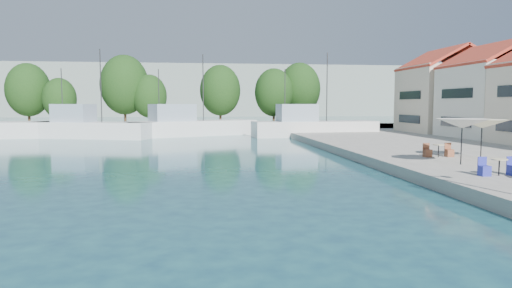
{
  "coord_description": "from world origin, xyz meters",
  "views": [
    {
      "loc": [
        -4.23,
        1.41,
        3.79
      ],
      "look_at": [
        -1.14,
        26.0,
        1.62
      ],
      "focal_mm": 32.0,
      "sensor_mm": 36.0,
      "label": 1
    }
  ],
  "objects": [
    {
      "name": "tree_03",
      "position": [
        -23.82,
        69.28,
        4.58
      ],
      "size": [
        4.67,
        4.67,
        6.91
      ],
      "color": "#3F2B19",
      "rests_on": "quay_far"
    },
    {
      "name": "trawler_04",
      "position": [
        8.89,
        53.54,
        1.07
      ],
      "size": [
        14.81,
        4.91,
        10.2
      ],
      "rotation": [
        0.0,
        0.0,
        0.08
      ],
      "color": "silver",
      "rests_on": "ground"
    },
    {
      "name": "cafe_table_02",
      "position": [
        9.06,
        20.07,
        0.89
      ],
      "size": [
        1.82,
        0.7,
        0.76
      ],
      "color": "black",
      "rests_on": "quay_right"
    },
    {
      "name": "umbrella_cream",
      "position": [
        12.27,
        26.28,
        2.64
      ],
      "size": [
        2.95,
        2.95,
        2.29
      ],
      "color": "black",
      "rests_on": "quay_right"
    },
    {
      "name": "tree_06",
      "position": [
        -0.93,
        71.56,
        5.89
      ],
      "size": [
        6.19,
        6.19,
        9.17
      ],
      "color": "#3F2B19",
      "rests_on": "quay_far"
    },
    {
      "name": "building_06",
      "position": [
        24.0,
        51.0,
        5.5
      ],
      "size": [
        9.0,
        8.8,
        10.2
      ],
      "color": "beige",
      "rests_on": "quay_right"
    },
    {
      "name": "tree_05",
      "position": [
        -11.43,
        70.37,
        4.95
      ],
      "size": [
        5.1,
        5.1,
        7.55
      ],
      "color": "#3F2B19",
      "rests_on": "quay_far"
    },
    {
      "name": "quay_far",
      "position": [
        -8.0,
        67.0,
        0.3
      ],
      "size": [
        90.0,
        16.0,
        0.6
      ],
      "primitive_type": "cube",
      "color": "gray",
      "rests_on": "ground"
    },
    {
      "name": "umbrella_white",
      "position": [
        9.52,
        23.82,
        2.77
      ],
      "size": [
        2.69,
        2.69,
        2.43
      ],
      "color": "black",
      "rests_on": "quay_right"
    },
    {
      "name": "tree_02",
      "position": [
        -28.5,
        70.72,
        5.83
      ],
      "size": [
        6.12,
        6.12,
        9.06
      ],
      "color": "#3F2B19",
      "rests_on": "quay_far"
    },
    {
      "name": "tree_07",
      "position": [
        6.99,
        69.25,
        5.53
      ],
      "size": [
        5.77,
        5.77,
        8.54
      ],
      "color": "#3F2B19",
      "rests_on": "quay_far"
    },
    {
      "name": "cafe_table_03",
      "position": [
        10.15,
        27.25,
        0.89
      ],
      "size": [
        1.82,
        0.7,
        0.76
      ],
      "color": "black",
      "rests_on": "quay_right"
    },
    {
      "name": "tree_08",
      "position": [
        11.27,
        70.99,
        6.13
      ],
      "size": [
        6.48,
        6.48,
        9.59
      ],
      "color": "#3F2B19",
      "rests_on": "quay_far"
    },
    {
      "name": "trawler_02",
      "position": [
        -16.5,
        54.02,
        1.07
      ],
      "size": [
        14.2,
        7.92,
        10.2
      ],
      "rotation": [
        0.0,
        0.0,
        -0.33
      ],
      "color": "white",
      "rests_on": "ground"
    },
    {
      "name": "hill_east",
      "position": [
        40.0,
        180.0,
        6.0
      ],
      "size": [
        140.0,
        40.0,
        12.0
      ],
      "primitive_type": "cube",
      "color": "gray",
      "rests_on": "ground"
    },
    {
      "name": "hill_west",
      "position": [
        -30.0,
        160.0,
        8.0
      ],
      "size": [
        180.0,
        40.0,
        16.0
      ],
      "primitive_type": "cube",
      "color": "gray",
      "rests_on": "ground"
    },
    {
      "name": "trawler_03",
      "position": [
        -5.5,
        56.6,
        1.07
      ],
      "size": [
        16.32,
        10.51,
        10.2
      ],
      "rotation": [
        0.0,
        0.0,
        0.43
      ],
      "color": "white",
      "rests_on": "ground"
    },
    {
      "name": "tree_04",
      "position": [
        -15.13,
        71.41,
        6.65
      ],
      "size": [
        7.08,
        7.08,
        10.48
      ],
      "color": "#3F2B19",
      "rests_on": "quay_far"
    },
    {
      "name": "building_05",
      "position": [
        24.0,
        42.0,
        5.26
      ],
      "size": [
        8.4,
        8.8,
        9.7
      ],
      "color": "white",
      "rests_on": "quay_right"
    }
  ]
}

